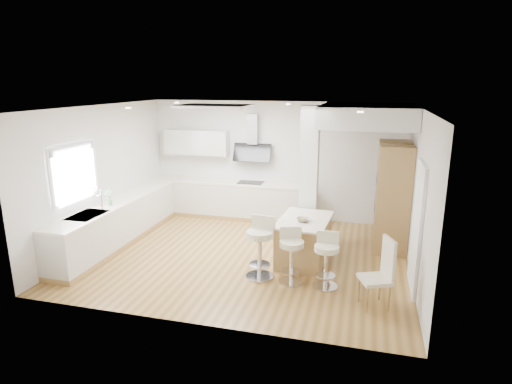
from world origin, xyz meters
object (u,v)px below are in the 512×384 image
(bar_stool_c, at_px, (326,257))
(dining_chair, at_px, (382,271))
(bar_stool_a, at_px, (260,244))
(bar_stool_b, at_px, (291,253))
(peninsula, at_px, (304,240))

(bar_stool_c, bearing_deg, dining_chair, -26.62)
(bar_stool_a, relative_size, bar_stool_b, 1.14)
(peninsula, distance_m, dining_chair, 1.93)
(peninsula, relative_size, bar_stool_b, 1.50)
(bar_stool_a, bearing_deg, bar_stool_c, 1.97)
(bar_stool_a, bearing_deg, dining_chair, -8.25)
(peninsula, xyz_separation_m, bar_stool_b, (-0.07, -0.92, 0.11))
(bar_stool_c, bearing_deg, bar_stool_b, 177.25)
(bar_stool_b, xyz_separation_m, dining_chair, (1.41, -0.45, 0.05))
(bar_stool_c, relative_size, dining_chair, 0.86)
(bar_stool_b, bearing_deg, bar_stool_c, -20.72)
(bar_stool_a, xyz_separation_m, bar_stool_c, (1.12, -0.08, -0.08))
(peninsula, height_order, bar_stool_b, bar_stool_b)
(peninsula, height_order, bar_stool_a, bar_stool_a)
(dining_chair, bearing_deg, peninsula, 111.89)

